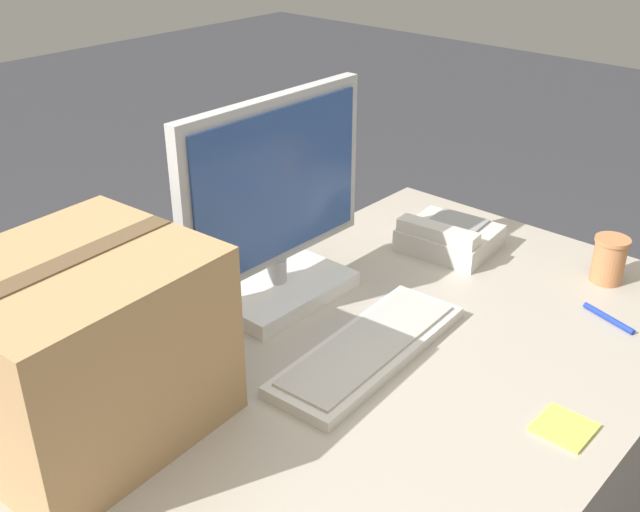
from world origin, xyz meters
name	(u,v)px	position (x,y,z in m)	size (l,w,h in m)	color
monitor	(275,214)	(0.22, 0.30, 0.95)	(0.48, 0.22, 0.43)	white
keyboard	(369,348)	(0.18, 0.02, 0.77)	(0.46, 0.18, 0.03)	beige
desk_phone	(449,237)	(0.65, 0.15, 0.79)	(0.21, 0.22, 0.08)	beige
paper_cup_right	(609,260)	(0.75, -0.20, 0.81)	(0.08, 0.08, 0.10)	#BC7547
cardboard_box	(82,348)	(-0.28, 0.23, 0.91)	(0.40, 0.36, 0.31)	tan
pen_marker	(608,318)	(0.59, -0.27, 0.76)	(0.05, 0.12, 0.01)	#1933B2
sticky_note_pad	(564,427)	(0.23, -0.35, 0.76)	(0.09, 0.09, 0.01)	#E5DB4C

